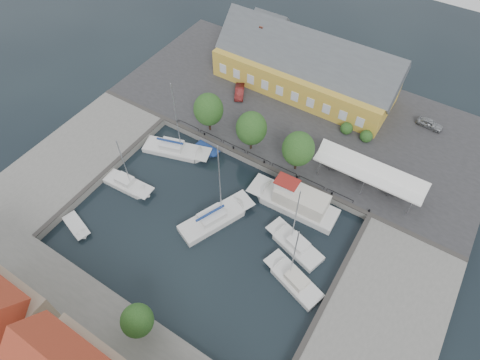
{
  "coord_description": "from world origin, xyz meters",
  "views": [
    {
      "loc": [
        17.42,
        -21.51,
        42.3
      ],
      "look_at": [
        0.0,
        6.0,
        1.5
      ],
      "focal_mm": 30.0,
      "sensor_mm": 36.0,
      "label": 1
    }
  ],
  "objects_px": {
    "east_boat_b": "(294,281)",
    "car_silver": "(430,124)",
    "car_red": "(239,92)",
    "launch_sw": "(77,226)",
    "west_boat_c": "(128,185)",
    "east_boat_a": "(295,245)",
    "warehouse": "(302,67)",
    "launch_nw": "(207,150)",
    "trawler": "(296,202)",
    "center_sailboat": "(215,219)",
    "west_boat_a": "(175,150)",
    "tent_canopy": "(370,171)"
  },
  "relations": [
    {
      "from": "launch_nw",
      "to": "west_boat_a",
      "type": "bearing_deg",
      "value": -144.85
    },
    {
      "from": "car_red",
      "to": "east_boat_b",
      "type": "bearing_deg",
      "value": -74.76
    },
    {
      "from": "tent_canopy",
      "to": "west_boat_c",
      "type": "bearing_deg",
      "value": -148.43
    },
    {
      "from": "warehouse",
      "to": "launch_nw",
      "type": "distance_m",
      "value": 20.4
    },
    {
      "from": "car_silver",
      "to": "launch_sw",
      "type": "distance_m",
      "value": 50.89
    },
    {
      "from": "car_silver",
      "to": "west_boat_a",
      "type": "distance_m",
      "value": 37.36
    },
    {
      "from": "east_boat_b",
      "to": "warehouse",
      "type": "bearing_deg",
      "value": 116.06
    },
    {
      "from": "west_boat_c",
      "to": "tent_canopy",
      "type": "bearing_deg",
      "value": 31.57
    },
    {
      "from": "car_red",
      "to": "launch_sw",
      "type": "relative_size",
      "value": 0.83
    },
    {
      "from": "east_boat_b",
      "to": "car_silver",
      "type": "bearing_deg",
      "value": 79.96
    },
    {
      "from": "west_boat_a",
      "to": "west_boat_c",
      "type": "relative_size",
      "value": 1.31
    },
    {
      "from": "car_red",
      "to": "center_sailboat",
      "type": "relative_size",
      "value": 0.29
    },
    {
      "from": "east_boat_a",
      "to": "east_boat_b",
      "type": "height_order",
      "value": "east_boat_a"
    },
    {
      "from": "east_boat_a",
      "to": "launch_sw",
      "type": "relative_size",
      "value": 2.28
    },
    {
      "from": "east_boat_a",
      "to": "east_boat_b",
      "type": "relative_size",
      "value": 1.04
    },
    {
      "from": "tent_canopy",
      "to": "west_boat_a",
      "type": "relative_size",
      "value": 1.09
    },
    {
      "from": "trawler",
      "to": "west_boat_a",
      "type": "xyz_separation_m",
      "value": [
        -18.96,
        -0.6,
        -0.75
      ]
    },
    {
      "from": "east_boat_a",
      "to": "tent_canopy",
      "type": "bearing_deg",
      "value": 73.86
    },
    {
      "from": "tent_canopy",
      "to": "launch_nw",
      "type": "relative_size",
      "value": 3.54
    },
    {
      "from": "car_red",
      "to": "launch_nw",
      "type": "height_order",
      "value": "car_red"
    },
    {
      "from": "east_boat_b",
      "to": "launch_nw",
      "type": "xyz_separation_m",
      "value": [
        -19.93,
        11.19,
        -0.17
      ]
    },
    {
      "from": "west_boat_c",
      "to": "launch_sw",
      "type": "bearing_deg",
      "value": -97.41
    },
    {
      "from": "car_silver",
      "to": "west_boat_a",
      "type": "xyz_separation_m",
      "value": [
        -29.21,
        -23.25,
        -1.36
      ]
    },
    {
      "from": "trawler",
      "to": "launch_nw",
      "type": "height_order",
      "value": "trawler"
    },
    {
      "from": "warehouse",
      "to": "trawler",
      "type": "distance_m",
      "value": 23.86
    },
    {
      "from": "trawler",
      "to": "east_boat_b",
      "type": "xyz_separation_m",
      "value": [
        4.61,
        -9.23,
        -0.76
      ]
    },
    {
      "from": "warehouse",
      "to": "west_boat_a",
      "type": "height_order",
      "value": "west_boat_a"
    },
    {
      "from": "east_boat_a",
      "to": "launch_sw",
      "type": "bearing_deg",
      "value": -153.56
    },
    {
      "from": "launch_sw",
      "to": "west_boat_c",
      "type": "bearing_deg",
      "value": 82.59
    },
    {
      "from": "east_boat_a",
      "to": "warehouse",
      "type": "bearing_deg",
      "value": 116.13
    },
    {
      "from": "warehouse",
      "to": "car_red",
      "type": "bearing_deg",
      "value": -133.16
    },
    {
      "from": "warehouse",
      "to": "center_sailboat",
      "type": "height_order",
      "value": "center_sailboat"
    },
    {
      "from": "west_boat_a",
      "to": "center_sailboat",
      "type": "bearing_deg",
      "value": -30.06
    },
    {
      "from": "car_silver",
      "to": "launch_sw",
      "type": "height_order",
      "value": "car_silver"
    },
    {
      "from": "west_boat_a",
      "to": "west_boat_c",
      "type": "height_order",
      "value": "west_boat_a"
    },
    {
      "from": "tent_canopy",
      "to": "center_sailboat",
      "type": "relative_size",
      "value": 1.04
    },
    {
      "from": "car_red",
      "to": "launch_sw",
      "type": "bearing_deg",
      "value": -125.9
    },
    {
      "from": "car_silver",
      "to": "trawler",
      "type": "height_order",
      "value": "trawler"
    },
    {
      "from": "east_boat_b",
      "to": "west_boat_a",
      "type": "distance_m",
      "value": 25.1
    },
    {
      "from": "center_sailboat",
      "to": "launch_nw",
      "type": "height_order",
      "value": "center_sailboat"
    },
    {
      "from": "west_boat_c",
      "to": "car_red",
      "type": "bearing_deg",
      "value": 82.23
    },
    {
      "from": "tent_canopy",
      "to": "west_boat_a",
      "type": "xyz_separation_m",
      "value": [
        -25.26,
        -8.0,
        -3.41
      ]
    },
    {
      "from": "warehouse",
      "to": "car_silver",
      "type": "distance_m",
      "value": 20.79
    },
    {
      "from": "launch_sw",
      "to": "launch_nw",
      "type": "relative_size",
      "value": 1.2
    },
    {
      "from": "center_sailboat",
      "to": "launch_sw",
      "type": "bearing_deg",
      "value": -144.54
    },
    {
      "from": "west_boat_a",
      "to": "launch_nw",
      "type": "bearing_deg",
      "value": 35.15
    },
    {
      "from": "west_boat_c",
      "to": "launch_nw",
      "type": "height_order",
      "value": "west_boat_c"
    },
    {
      "from": "east_boat_b",
      "to": "launch_sw",
      "type": "relative_size",
      "value": 2.18
    },
    {
      "from": "launch_nw",
      "to": "center_sailboat",
      "type": "bearing_deg",
      "value": -49.59
    },
    {
      "from": "car_silver",
      "to": "east_boat_b",
      "type": "xyz_separation_m",
      "value": [
        -5.64,
        -31.88,
        -1.37
      ]
    }
  ]
}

